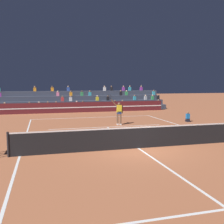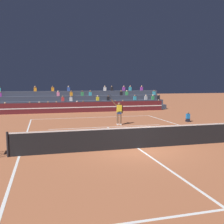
{
  "view_description": "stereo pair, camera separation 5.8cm",
  "coord_description": "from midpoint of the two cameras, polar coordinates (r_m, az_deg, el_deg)",
  "views": [
    {
      "loc": [
        -4.46,
        -11.77,
        3.18
      ],
      "look_at": [
        0.34,
        6.29,
        1.1
      ],
      "focal_mm": 42.0,
      "sensor_mm": 36.0,
      "label": 1
    },
    {
      "loc": [
        -4.41,
        -11.79,
        3.18
      ],
      "look_at": [
        0.34,
        6.29,
        1.1
      ],
      "focal_mm": 42.0,
      "sensor_mm": 36.0,
      "label": 2
    }
  ],
  "objects": [
    {
      "name": "ground_plane",
      "position": [
        12.98,
        5.8,
        -7.86
      ],
      "size": [
        120.0,
        120.0,
        0.0
      ],
      "primitive_type": "plane",
      "color": "#AD603D"
    },
    {
      "name": "court_lines",
      "position": [
        12.98,
        5.8,
        -7.84
      ],
      "size": [
        11.1,
        23.9,
        0.01
      ],
      "color": "white",
      "rests_on": "ground"
    },
    {
      "name": "tennis_net",
      "position": [
        12.86,
        5.82,
        -5.51
      ],
      "size": [
        12.0,
        0.1,
        1.1
      ],
      "color": "black",
      "rests_on": "ground"
    },
    {
      "name": "sponsor_banner_wall",
      "position": [
        28.7,
        -5.76,
        1.06
      ],
      "size": [
        18.0,
        0.26,
        1.1
      ],
      "color": "#51191E",
      "rests_on": "ground"
    },
    {
      "name": "bleacher_stand",
      "position": [
        31.8,
        -6.64,
        2.08
      ],
      "size": [
        20.18,
        3.8,
        2.83
      ],
      "color": "#383D4C",
      "rests_on": "ground"
    },
    {
      "name": "ball_kid_courtside",
      "position": [
        22.36,
        16.27,
        -1.23
      ],
      "size": [
        0.3,
        0.36,
        0.84
      ],
      "color": "black",
      "rests_on": "ground"
    },
    {
      "name": "tennis_player",
      "position": [
        19.85,
        1.58,
        -0.01
      ],
      "size": [
        1.27,
        0.35,
        2.36
      ],
      "color": "brown",
      "rests_on": "ground"
    },
    {
      "name": "tennis_ball",
      "position": [
        16.82,
        13.47,
        -4.61
      ],
      "size": [
        0.07,
        0.07,
        0.07
      ],
      "primitive_type": "sphere",
      "color": "#C6DB33",
      "rests_on": "ground"
    }
  ]
}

